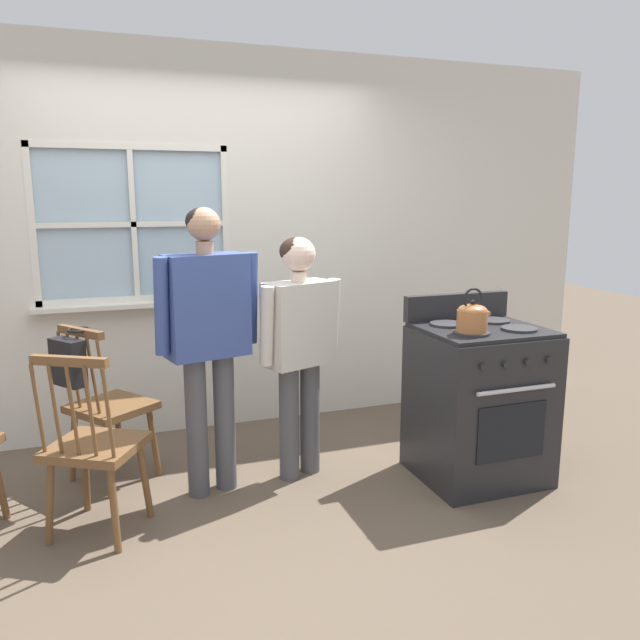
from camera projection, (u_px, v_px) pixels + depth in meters
name	position (u px, v px, depth m)	size (l,w,h in m)	color
ground_plane	(249.00, 512.00, 3.37)	(16.00, 16.00, 0.00)	brown
wall_back	(203.00, 245.00, 4.41)	(6.40, 0.16, 2.70)	silver
chair_by_window	(109.00, 408.00, 3.68)	(0.57, 0.57, 0.96)	brown
chair_center_cluster	(94.00, 449.00, 3.09)	(0.56, 0.56, 0.96)	brown
person_elderly_left	(207.00, 326.00, 3.43)	(0.60, 0.30, 1.62)	#4C4C51
person_teen_center	(299.00, 335.00, 3.67)	(0.57, 0.34, 1.45)	#4C4C51
stove	(478.00, 401.00, 3.74)	(0.71, 0.68, 1.08)	#232326
kettle	(472.00, 317.00, 3.46)	(0.21, 0.17, 0.25)	#A86638
potted_plant	(170.00, 293.00, 4.31)	(0.15, 0.15, 0.20)	#42474C
handbag	(68.00, 361.00, 3.43)	(0.25, 0.25, 0.31)	black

